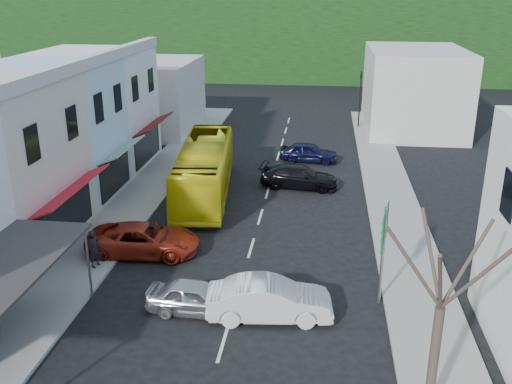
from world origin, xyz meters
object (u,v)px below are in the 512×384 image
car_silver (196,297)px  direction_sign (382,256)px  car_white (269,302)px  car_red (144,240)px  street_tree (440,307)px  traffic_signal (360,100)px  pedestrian_left (94,249)px  bus (205,170)px

car_silver → direction_sign: size_ratio=1.05×
car_white → car_red: size_ratio=0.96×
car_silver → street_tree: size_ratio=0.58×
street_tree → car_white: bearing=136.7°
car_red → traffic_signal: bearing=-26.5°
car_red → direction_sign: direction_sign is taller
street_tree → traffic_signal: size_ratio=1.51×
car_silver → pedestrian_left: size_ratio=2.59×
car_red → pedestrian_left: 2.49m
car_silver → traffic_signal: (7.77, 31.82, 1.82)m
car_red → street_tree: size_ratio=0.60×
bus → pedestrian_left: size_ratio=6.82×
bus → car_red: 8.53m
direction_sign → street_tree: size_ratio=0.55×
car_white → pedestrian_left: pedestrian_left is taller
pedestrian_left → street_tree: 15.81m
car_white → direction_sign: bearing=-75.1°
direction_sign → car_silver: bearing=-156.0°
car_white → traffic_signal: traffic_signal is taller
direction_sign → street_tree: bearing=-70.8°
direction_sign → traffic_signal: 30.24m
bus → pedestrian_left: bus is taller
car_red → traffic_signal: size_ratio=0.91×
traffic_signal → street_tree: bearing=108.6°
pedestrian_left → bus: bearing=-0.1°
pedestrian_left → street_tree: size_ratio=0.22×
bus → street_tree: 21.04m
car_white → traffic_signal: size_ratio=0.87×
direction_sign → pedestrian_left: bearing=-175.0°
car_white → traffic_signal: (4.90, 31.86, 1.82)m
car_white → street_tree: (5.19, -4.89, 3.11)m
bus → pedestrian_left: 10.62m
bus → street_tree: street_tree is taller
car_silver → direction_sign: bearing=-74.6°
car_white → car_red: 8.10m
car_red → pedestrian_left: bearing=132.7°
car_silver → pedestrian_left: pedestrian_left is taller
car_silver → pedestrian_left: (-5.33, 3.01, 0.30)m
direction_sign → traffic_signal: bearing=100.3°
car_red → street_tree: bearing=-133.4°
car_red → pedestrian_left: (-1.71, -1.79, 0.30)m
bus → pedestrian_left: bearing=-112.2°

